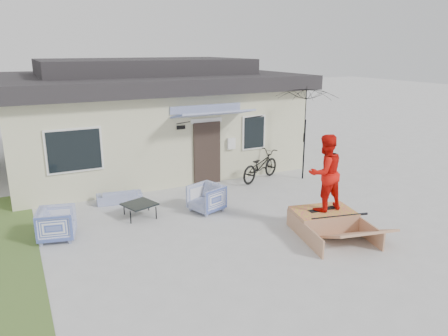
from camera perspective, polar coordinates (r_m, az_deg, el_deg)
name	(u,v)px	position (r m, az deg, el deg)	size (l,w,h in m)	color
ground	(246,239)	(10.43, 3.01, -9.52)	(90.00, 90.00, 0.00)	#AEAEAE
grass_strip	(5,250)	(11.12, -27.18, -9.69)	(1.40, 8.00, 0.01)	#425E29
house	(146,115)	(17.02, -10.39, 7.04)	(10.80, 8.49, 4.10)	beige
loveseat	(119,194)	(13.10, -13.81, -3.38)	(1.32, 0.39, 0.51)	#374B9D
armchair_left	(57,222)	(11.03, -21.45, -6.78)	(0.83, 0.78, 0.85)	#374B9D
armchair_right	(206,197)	(12.00, -2.38, -3.86)	(0.82, 0.77, 0.85)	#374B9D
coffee_table	(140,210)	(11.89, -11.18, -5.54)	(0.78, 0.78, 0.38)	black
bicycle	(260,163)	(14.79, 4.87, 0.74)	(0.69, 1.97, 1.26)	black
patio_umbrella	(305,130)	(14.90, 10.77, 5.05)	(2.64, 2.54, 2.20)	black
skate_ramp	(323,220)	(11.17, 13.06, -6.76)	(1.50, 2.00, 0.50)	#AB7858
skateboard	(323,209)	(11.11, 13.03, -5.35)	(0.79, 0.20, 0.05)	black
skater	(325,172)	(10.80, 13.36, -0.46)	(0.94, 0.73, 1.93)	red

